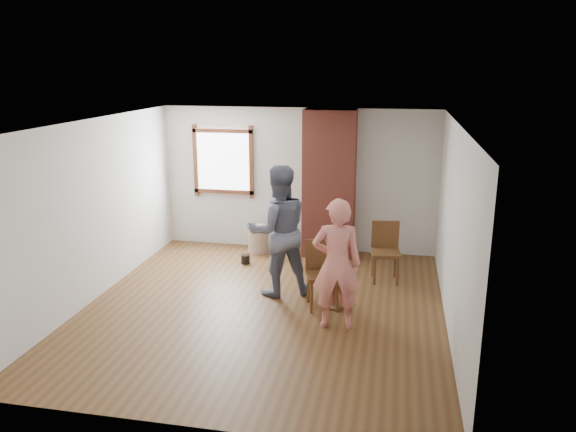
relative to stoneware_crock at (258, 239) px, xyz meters
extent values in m
plane|color=brown|center=(0.68, -2.40, -0.25)|extent=(5.50, 5.50, 0.00)
cube|color=silver|center=(0.68, 0.35, 1.05)|extent=(5.00, 0.04, 2.60)
cube|color=silver|center=(-1.82, -2.40, 1.05)|extent=(0.04, 5.50, 2.60)
cube|color=silver|center=(3.18, -2.40, 1.05)|extent=(0.04, 5.50, 2.60)
cube|color=white|center=(0.68, -2.40, 2.35)|extent=(5.00, 5.50, 0.04)
cube|color=brown|center=(-0.72, 0.31, 1.35)|extent=(1.14, 0.06, 1.34)
cube|color=white|center=(-0.72, 0.33, 1.35)|extent=(1.00, 0.02, 1.20)
cube|color=#A4483A|center=(1.28, 0.10, 1.05)|extent=(0.90, 0.50, 2.60)
cylinder|color=#CAB192|center=(0.00, 0.00, 0.00)|extent=(0.46, 0.46, 0.49)
cylinder|color=black|center=(-0.06, -0.66, -0.17)|extent=(0.17, 0.17, 0.15)
cube|color=brown|center=(1.49, -2.20, 0.23)|extent=(0.55, 0.55, 0.05)
cylinder|color=brown|center=(1.36, -2.42, -0.01)|extent=(0.04, 0.04, 0.47)
cylinder|color=brown|center=(1.71, -2.32, -0.01)|extent=(0.04, 0.04, 0.47)
cylinder|color=brown|center=(1.26, -2.08, -0.01)|extent=(0.04, 0.04, 0.47)
cylinder|color=brown|center=(1.61, -1.98, -0.01)|extent=(0.04, 0.04, 0.47)
cube|color=brown|center=(1.43, -2.01, 0.47)|extent=(0.44, 0.16, 0.47)
cube|color=brown|center=(2.32, -1.01, 0.22)|extent=(0.49, 0.49, 0.05)
cylinder|color=brown|center=(2.17, -1.21, -0.01)|extent=(0.04, 0.04, 0.47)
cylinder|color=brown|center=(2.52, -1.17, -0.01)|extent=(0.04, 0.04, 0.47)
cylinder|color=brown|center=(2.13, -0.86, -0.01)|extent=(0.04, 0.04, 0.47)
cylinder|color=brown|center=(2.48, -0.82, -0.01)|extent=(0.04, 0.04, 0.47)
cube|color=brown|center=(2.30, -0.82, 0.46)|extent=(0.44, 0.09, 0.47)
cylinder|color=brown|center=(1.66, -2.15, 0.33)|extent=(0.40, 0.40, 0.04)
cylinder|color=brown|center=(1.66, -2.15, 0.04)|extent=(0.06, 0.06, 0.54)
cylinder|color=brown|center=(1.66, -2.15, -0.23)|extent=(0.28, 0.28, 0.03)
cylinder|color=white|center=(1.66, -2.15, 0.36)|extent=(0.18, 0.18, 0.01)
cube|color=white|center=(1.67, -2.15, 0.39)|extent=(0.08, 0.07, 0.06)
imported|color=black|center=(0.77, -1.82, 0.73)|extent=(1.18, 1.08, 1.95)
imported|color=#E97F74|center=(1.74, -2.77, 0.62)|extent=(0.68, 0.49, 1.74)
camera|label=1|loc=(2.43, -9.51, 3.09)|focal=35.00mm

